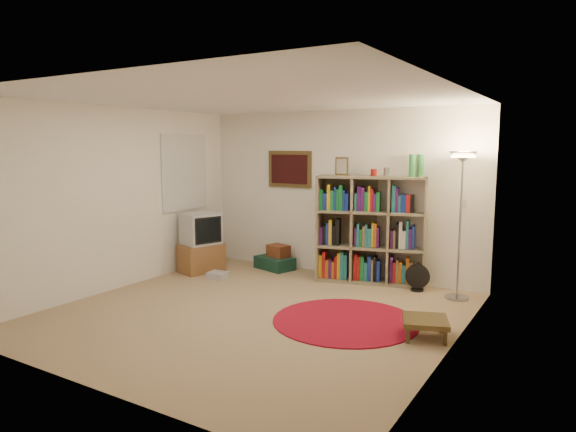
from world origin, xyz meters
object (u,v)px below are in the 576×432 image
Objects in this scene: bookshelf at (369,231)px; side_table at (425,322)px; floor_lamp at (462,177)px; tv_stand at (201,244)px; suitcase at (275,263)px; floor_fan at (417,278)px.

side_table is (1.35, -1.79, -0.57)m from bookshelf.
side_table is at bearing -88.51° from floor_lamp.
tv_stand is (-2.49, -0.79, -0.30)m from bookshelf.
bookshelf is at bearing 127.13° from side_table.
floor_lamp is at bearing 91.49° from side_table.
suitcase is at bearing 166.77° from bookshelf.
floor_fan is 0.40× the size of tv_stand.
floor_lamp is at bearing -29.62° from floor_fan.
floor_lamp reaches higher than side_table.
bookshelf is 3.19× the size of side_table.
floor_lamp reaches higher than suitcase.
side_table is (3.84, -0.99, -0.27)m from tv_stand.
floor_fan is at bearing 109.57° from side_table.
bookshelf is 1.99× the size of tv_stand.
floor_lamp reaches higher than bookshelf.
tv_stand is at bearing -177.22° from bookshelf.
floor_fan is 1.76m from side_table.
floor_lamp is 3.27m from suitcase.
floor_lamp is 4.01m from tv_stand.
floor_fan is at bearing 14.64° from suitcase.
side_table is at bearing 3.88° from tv_stand.
floor_lamp is at bearing 27.13° from tv_stand.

